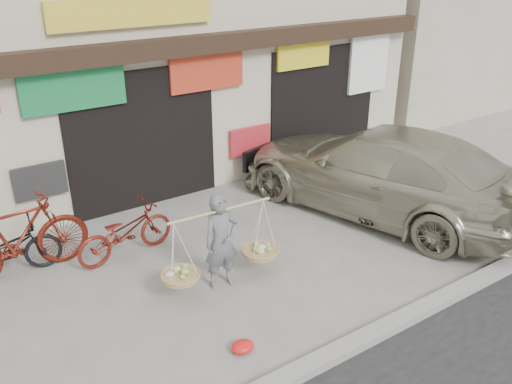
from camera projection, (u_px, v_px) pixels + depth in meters
ground at (243, 285)px, 8.30m from camera, size 70.00×70.00×0.00m
kerb at (329, 357)px, 6.77m from camera, size 70.00×0.25×0.12m
shophouse_block at (81, 12)px, 11.71m from camera, size 14.00×6.32×7.00m
street_vendor at (221, 246)px, 8.04m from camera, size 1.91×0.64×1.51m
bike_0 at (3, 251)px, 8.34m from camera, size 1.76×0.70×0.91m
bike_1 at (17, 239)px, 8.29m from camera, size 2.22×0.75×1.32m
bike_2 at (125, 232)px, 8.92m from camera, size 1.77×0.81×0.90m
suv at (378, 170)px, 10.37m from camera, size 3.77×6.08×1.64m
red_bag at (243, 347)px, 6.93m from camera, size 0.31×0.25×0.14m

